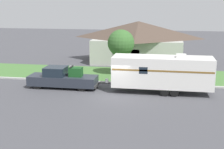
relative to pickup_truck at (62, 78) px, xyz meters
name	(u,v)px	position (x,y,z in m)	size (l,w,h in m)	color
ground_plane	(114,95)	(5.02, -1.47, -0.86)	(120.00, 120.00, 0.00)	#47474C
curb_strip	(121,83)	(5.02, 2.28, -0.79)	(80.00, 0.30, 0.14)	#ADADA8
lawn_strip	(126,75)	(5.02, 5.93, -0.84)	(80.00, 7.00, 0.03)	#477538
house_across_street	(138,41)	(5.58, 13.98, 1.82)	(11.92, 8.49, 5.16)	#B2B2A8
pickup_truck	(62,78)	(0.00, 0.00, 0.00)	(6.29, 1.97, 2.02)	black
travel_trailer	(162,72)	(8.88, 0.00, 0.95)	(9.69, 2.48, 3.38)	black
mailbox	(72,69)	(-0.09, 3.30, 0.17)	(0.48, 0.20, 1.33)	brown
tree_in_yard	(121,43)	(4.51, 5.73, 2.56)	(2.79, 2.79, 4.83)	brown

